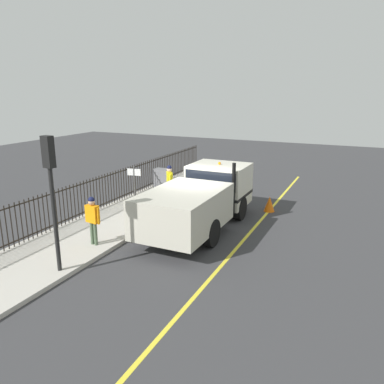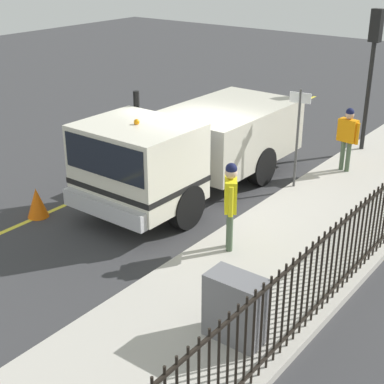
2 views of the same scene
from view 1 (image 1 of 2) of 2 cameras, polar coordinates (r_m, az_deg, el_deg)
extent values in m
plane|color=#38383A|center=(14.85, 0.15, -5.07)|extent=(51.34, 51.34, 0.00)
cube|color=#B7B2A8|center=(16.23, -9.41, -3.26)|extent=(3.10, 23.34, 0.13)
cube|color=yellow|center=(14.13, 8.46, -6.32)|extent=(0.12, 21.00, 0.01)
cube|color=silver|center=(15.89, 4.09, 1.19)|extent=(2.33, 1.98, 1.66)
cube|color=black|center=(15.81, 4.11, 2.48)|extent=(2.14, 2.02, 0.73)
cube|color=beige|center=(13.02, -1.28, -2.69)|extent=(2.34, 3.70, 1.33)
cube|color=silver|center=(17.02, 5.35, -0.25)|extent=(2.20, 0.22, 0.36)
cube|color=black|center=(15.98, 4.06, -0.08)|extent=(2.35, 2.00, 0.12)
cylinder|color=black|center=(16.24, 0.25, -1.50)|extent=(0.31, 0.96, 0.96)
cylinder|color=black|center=(15.51, 7.19, -2.43)|extent=(0.31, 0.96, 0.96)
cylinder|color=black|center=(13.71, -5.15, -4.76)|extent=(0.31, 0.96, 0.96)
cylinder|color=black|center=(12.84, 2.90, -6.13)|extent=(0.31, 0.96, 0.96)
sphere|color=orange|center=(15.70, 4.15, 4.31)|extent=(0.12, 0.12, 0.12)
cylinder|color=black|center=(14.53, 6.23, 0.48)|extent=(0.14, 0.14, 1.99)
cube|color=yellow|center=(16.99, -3.39, 1.99)|extent=(0.47, 0.53, 0.62)
sphere|color=beige|center=(16.90, -3.41, 3.38)|extent=(0.23, 0.23, 0.23)
sphere|color=#14193F|center=(16.89, -3.42, 3.65)|extent=(0.22, 0.22, 0.22)
cylinder|color=#4C6047|center=(17.26, -3.39, -0.29)|extent=(0.12, 0.12, 0.83)
cylinder|color=#4C6047|center=(17.09, -3.32, -0.44)|extent=(0.12, 0.12, 0.83)
cylinder|color=yellow|center=(17.27, -3.50, 2.09)|extent=(0.09, 0.09, 0.59)
cylinder|color=yellow|center=(16.73, -3.28, 1.67)|extent=(0.09, 0.09, 0.59)
cube|color=orange|center=(12.84, -14.71, -3.18)|extent=(0.49, 0.27, 0.58)
sphere|color=tan|center=(12.72, -14.83, -1.47)|extent=(0.22, 0.22, 0.22)
sphere|color=#14193F|center=(12.70, -14.86, -1.15)|extent=(0.21, 0.21, 0.21)
cylinder|color=#4C6047|center=(13.12, -14.77, -5.95)|extent=(0.12, 0.12, 0.78)
cylinder|color=#4C6047|center=(13.01, -14.26, -6.10)|extent=(0.12, 0.12, 0.78)
cylinder|color=orange|center=(13.04, -15.50, -3.10)|extent=(0.09, 0.09, 0.55)
cylinder|color=orange|center=(12.67, -13.89, -3.52)|extent=(0.09, 0.09, 0.55)
cylinder|color=black|center=(25.13, 0.63, 5.38)|extent=(0.04, 0.04, 1.47)
cylinder|color=black|center=(24.95, 0.45, 5.31)|extent=(0.04, 0.04, 1.47)
cylinder|color=black|center=(24.78, 0.26, 5.24)|extent=(0.04, 0.04, 1.47)
cylinder|color=black|center=(24.60, 0.07, 5.17)|extent=(0.04, 0.04, 1.47)
cylinder|color=black|center=(24.43, -0.13, 5.10)|extent=(0.04, 0.04, 1.47)
cylinder|color=black|center=(24.25, -0.33, 5.02)|extent=(0.04, 0.04, 1.47)
cylinder|color=black|center=(24.08, -0.53, 4.95)|extent=(0.04, 0.04, 1.47)
cylinder|color=black|center=(23.90, -0.73, 4.87)|extent=(0.04, 0.04, 1.47)
cylinder|color=black|center=(23.73, -0.93, 4.80)|extent=(0.04, 0.04, 1.47)
cylinder|color=black|center=(23.55, -1.14, 4.72)|extent=(0.04, 0.04, 1.47)
cylinder|color=black|center=(23.38, -1.35, 4.64)|extent=(0.04, 0.04, 1.47)
cylinder|color=black|center=(23.21, -1.57, 4.56)|extent=(0.04, 0.04, 1.47)
cylinder|color=black|center=(23.03, -1.79, 4.48)|extent=(0.04, 0.04, 1.47)
cylinder|color=black|center=(22.86, -2.01, 4.39)|extent=(0.04, 0.04, 1.47)
cylinder|color=black|center=(22.69, -2.23, 4.31)|extent=(0.04, 0.04, 1.47)
cylinder|color=black|center=(22.52, -2.46, 4.22)|extent=(0.04, 0.04, 1.47)
cylinder|color=black|center=(22.35, -2.69, 4.13)|extent=(0.04, 0.04, 1.47)
cylinder|color=black|center=(22.18, -2.93, 4.04)|extent=(0.04, 0.04, 1.47)
cylinder|color=black|center=(22.01, -3.16, 3.95)|extent=(0.04, 0.04, 1.47)
cylinder|color=black|center=(21.84, -3.41, 3.86)|extent=(0.04, 0.04, 1.47)
cylinder|color=black|center=(21.67, -3.65, 3.77)|extent=(0.04, 0.04, 1.47)
cylinder|color=black|center=(21.50, -3.90, 3.67)|extent=(0.04, 0.04, 1.47)
cylinder|color=black|center=(21.33, -4.16, 3.58)|extent=(0.04, 0.04, 1.47)
cylinder|color=black|center=(21.16, -4.41, 3.48)|extent=(0.04, 0.04, 1.47)
cylinder|color=black|center=(21.00, -4.67, 3.38)|extent=(0.04, 0.04, 1.47)
cylinder|color=black|center=(20.83, -4.94, 3.28)|extent=(0.04, 0.04, 1.47)
cylinder|color=black|center=(20.66, -5.21, 3.18)|extent=(0.04, 0.04, 1.47)
cylinder|color=black|center=(20.50, -5.48, 3.07)|extent=(0.04, 0.04, 1.47)
cylinder|color=black|center=(20.33, -5.76, 2.97)|extent=(0.04, 0.04, 1.47)
cylinder|color=black|center=(20.17, -6.05, 2.86)|extent=(0.04, 0.04, 1.47)
cylinder|color=black|center=(20.00, -6.33, 2.75)|extent=(0.04, 0.04, 1.47)
cylinder|color=black|center=(19.84, -6.63, 2.63)|extent=(0.04, 0.04, 1.47)
cylinder|color=black|center=(19.68, -6.92, 2.52)|extent=(0.04, 0.04, 1.47)
cylinder|color=black|center=(19.51, -7.23, 2.40)|extent=(0.04, 0.04, 1.47)
cylinder|color=black|center=(19.35, -7.53, 2.29)|extent=(0.04, 0.04, 1.47)
cylinder|color=black|center=(19.19, -7.84, 2.17)|extent=(0.04, 0.04, 1.47)
cylinder|color=black|center=(19.03, -8.16, 2.04)|extent=(0.04, 0.04, 1.47)
cylinder|color=black|center=(18.87, -8.49, 1.92)|extent=(0.04, 0.04, 1.47)
cylinder|color=black|center=(18.71, -8.81, 1.79)|extent=(0.04, 0.04, 1.47)
cylinder|color=black|center=(18.55, -9.15, 1.66)|extent=(0.04, 0.04, 1.47)
cylinder|color=black|center=(18.40, -9.49, 1.53)|extent=(0.04, 0.04, 1.47)
cylinder|color=black|center=(18.24, -9.83, 1.40)|extent=(0.04, 0.04, 1.47)
cylinder|color=black|center=(18.08, -10.18, 1.27)|extent=(0.04, 0.04, 1.47)
cylinder|color=black|center=(17.93, -10.54, 1.13)|extent=(0.04, 0.04, 1.47)
cylinder|color=black|center=(17.77, -10.90, 0.99)|extent=(0.04, 0.04, 1.47)
cylinder|color=black|center=(17.62, -11.27, 0.84)|extent=(0.04, 0.04, 1.47)
cylinder|color=black|center=(17.47, -11.65, 0.70)|extent=(0.04, 0.04, 1.47)
cylinder|color=black|center=(17.32, -12.03, 0.55)|extent=(0.04, 0.04, 1.47)
cylinder|color=black|center=(17.16, -12.42, 0.40)|extent=(0.04, 0.04, 1.47)
cylinder|color=black|center=(17.01, -12.82, 0.25)|extent=(0.04, 0.04, 1.47)
cylinder|color=black|center=(16.87, -13.22, 0.09)|extent=(0.04, 0.04, 1.47)
cylinder|color=black|center=(16.72, -13.63, -0.07)|extent=(0.04, 0.04, 1.47)
cylinder|color=black|center=(16.57, -14.05, -0.23)|extent=(0.04, 0.04, 1.47)
cylinder|color=black|center=(16.42, -14.48, -0.40)|extent=(0.04, 0.04, 1.47)
cylinder|color=black|center=(16.28, -14.91, -0.56)|extent=(0.04, 0.04, 1.47)
cylinder|color=black|center=(16.14, -15.35, -0.73)|extent=(0.04, 0.04, 1.47)
cylinder|color=black|center=(15.99, -15.80, -0.91)|extent=(0.04, 0.04, 1.47)
cylinder|color=black|center=(15.85, -16.26, -1.08)|extent=(0.04, 0.04, 1.47)
cylinder|color=black|center=(15.71, -16.72, -1.26)|extent=(0.04, 0.04, 1.47)
cylinder|color=black|center=(15.57, -17.19, -1.45)|extent=(0.04, 0.04, 1.47)
cylinder|color=black|center=(15.43, -17.68, -1.63)|extent=(0.04, 0.04, 1.47)
cylinder|color=black|center=(15.30, -18.17, -1.82)|extent=(0.04, 0.04, 1.47)
cylinder|color=black|center=(15.16, -18.67, -2.01)|extent=(0.04, 0.04, 1.47)
cylinder|color=black|center=(15.03, -19.18, -2.21)|extent=(0.04, 0.04, 1.47)
cylinder|color=black|center=(14.89, -19.69, -2.41)|extent=(0.04, 0.04, 1.47)
cylinder|color=black|center=(14.76, -20.22, -2.61)|extent=(0.04, 0.04, 1.47)
cylinder|color=black|center=(14.63, -20.76, -2.82)|extent=(0.04, 0.04, 1.47)
cylinder|color=black|center=(14.51, -21.31, -3.03)|extent=(0.04, 0.04, 1.47)
cylinder|color=black|center=(14.38, -21.86, -3.24)|extent=(0.04, 0.04, 1.47)
cylinder|color=black|center=(14.25, -22.43, -3.46)|extent=(0.04, 0.04, 1.47)
cylinder|color=black|center=(14.13, -23.01, -3.67)|extent=(0.04, 0.04, 1.47)
cylinder|color=black|center=(14.01, -23.59, -3.90)|extent=(0.04, 0.04, 1.47)
cylinder|color=black|center=(13.89, -24.19, -4.12)|extent=(0.04, 0.04, 1.47)
cylinder|color=black|center=(13.77, -24.80, -4.35)|extent=(0.04, 0.04, 1.47)
cylinder|color=black|center=(13.65, -25.42, -4.59)|extent=(0.04, 0.04, 1.47)
cylinder|color=black|center=(13.54, -26.05, -4.82)|extent=(0.04, 0.04, 1.47)
cylinder|color=black|center=(13.43, -26.69, -5.07)|extent=(0.04, 0.04, 1.47)
cube|color=black|center=(16.65, -13.56, 2.06)|extent=(0.04, 19.84, 0.04)
cube|color=black|center=(16.94, -13.31, -1.81)|extent=(0.04, 19.84, 0.04)
cylinder|color=black|center=(11.05, -20.05, -1.99)|extent=(0.12, 0.12, 3.84)
cube|color=black|center=(10.73, -20.76, 5.65)|extent=(0.32, 0.24, 0.85)
sphere|color=red|center=(10.70, -20.89, 6.99)|extent=(0.16, 0.16, 0.16)
sphere|color=yellow|center=(10.73, -20.76, 5.65)|extent=(0.16, 0.16, 0.16)
sphere|color=green|center=(10.77, -20.64, 4.31)|extent=(0.16, 0.16, 0.16)
cube|color=slate|center=(19.78, -4.40, 2.01)|extent=(0.89, 0.49, 1.04)
cone|color=orange|center=(16.81, 11.53, -1.75)|extent=(0.47, 0.47, 0.67)
cylinder|color=#4C4C4C|center=(13.82, -8.53, -1.04)|extent=(0.06, 0.06, 2.38)
cube|color=white|center=(13.58, -8.70, 2.96)|extent=(0.50, 0.11, 0.24)
camera|label=2|loc=(26.35, -5.45, 16.02)|focal=54.08mm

